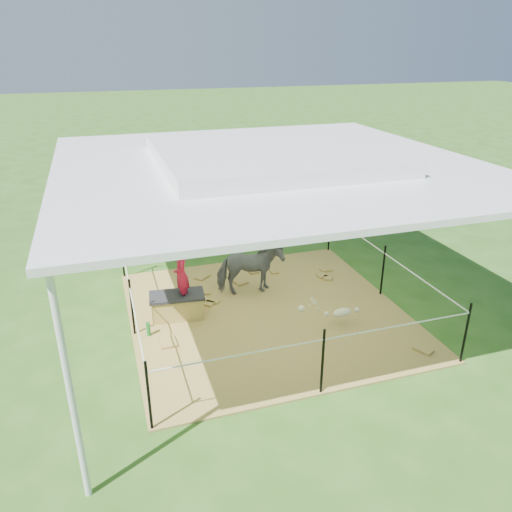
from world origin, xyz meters
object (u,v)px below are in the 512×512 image
object	(u,v)px
green_bottle	(148,329)
foal	(342,311)
distant_person	(261,168)
pony	(250,269)
trash_barrel	(307,180)
straw_bale	(178,307)
woman	(181,268)
picnic_table_far	(318,158)
picnic_table_near	(249,176)

from	to	relation	value
green_bottle	foal	world-z (taller)	foal
foal	distant_person	bearing A→B (deg)	74.17
pony	green_bottle	bearing A→B (deg)	118.26
trash_barrel	distant_person	bearing A→B (deg)	133.78
straw_bale	woman	world-z (taller)	woman
picnic_table_far	pony	bearing A→B (deg)	-84.35
green_bottle	picnic_table_far	world-z (taller)	picnic_table_far
picnic_table_far	distant_person	distance (m)	3.43
foal	picnic_table_near	xyz separation A→B (m)	(1.03, 8.57, 0.13)
picnic_table_near	straw_bale	bearing A→B (deg)	-120.05
trash_barrel	distant_person	distance (m)	1.60
green_bottle	distant_person	xyz separation A→B (m)	(4.54, 7.96, 0.49)
picnic_table_far	distant_person	bearing A→B (deg)	-109.63
picnic_table_near	picnic_table_far	world-z (taller)	picnic_table_near
green_bottle	trash_barrel	bearing A→B (deg)	50.40
pony	foal	size ratio (longest dim) A/B	1.31
green_bottle	trash_barrel	xyz separation A→B (m)	(5.64, 6.82, 0.30)
straw_bale	trash_barrel	bearing A→B (deg)	51.36
pony	picnic_table_far	distance (m)	10.47
foal	green_bottle	bearing A→B (deg)	162.12
straw_bale	pony	distance (m)	1.53
straw_bale	distant_person	world-z (taller)	distant_person
straw_bale	distant_person	bearing A→B (deg)	62.03
pony	distant_person	world-z (taller)	distant_person
trash_barrel	picnic_table_near	xyz separation A→B (m)	(-1.51, 1.12, -0.03)
pony	foal	bearing A→B (deg)	-139.98
foal	trash_barrel	distance (m)	7.87
distant_person	pony	bearing A→B (deg)	49.92
green_bottle	picnic_table_far	xyz separation A→B (m)	(7.39, 9.86, 0.23)
picnic_table_far	distant_person	world-z (taller)	distant_person
trash_barrel	picnic_table_far	world-z (taller)	trash_barrel
woman	picnic_table_near	distance (m)	8.27
trash_barrel	distant_person	xyz separation A→B (m)	(-1.10, 1.15, 0.19)
foal	picnic_table_near	size ratio (longest dim) A/B	0.46
green_bottle	foal	bearing A→B (deg)	-11.57
foal	picnic_table_near	distance (m)	8.64
straw_bale	woman	distance (m)	0.71
picnic_table_near	pony	bearing A→B (deg)	-111.48
green_bottle	picnic_table_far	size ratio (longest dim) A/B	0.13
picnic_table_near	green_bottle	bearing A→B (deg)	-121.99
foal	picnic_table_far	xyz separation A→B (m)	(4.29, 10.49, 0.10)
woman	pony	bearing A→B (deg)	114.59
trash_barrel	green_bottle	bearing A→B (deg)	-129.60
woman	foal	size ratio (longest dim) A/B	1.12
foal	distant_person	distance (m)	8.73
green_bottle	distant_person	bearing A→B (deg)	60.31
woman	pony	size ratio (longest dim) A/B	0.86
straw_bale	green_bottle	xyz separation A→B (m)	(-0.55, -0.45, -0.07)
woman	distant_person	bearing A→B (deg)	158.63
straw_bale	green_bottle	size ratio (longest dim) A/B	3.60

